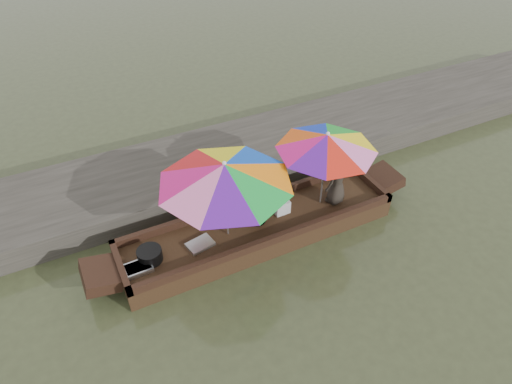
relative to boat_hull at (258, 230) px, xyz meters
name	(u,v)px	position (x,y,z in m)	size (l,w,h in m)	color
water	(258,237)	(0.00, 0.00, -0.17)	(80.00, 80.00, 0.00)	#434D2C
dock	(212,164)	(0.00, 2.20, 0.08)	(22.00, 2.20, 0.50)	#2D2B26
boat_hull	(258,230)	(0.00, 0.00, 0.00)	(5.07, 1.20, 0.35)	black
cooking_pot	(150,255)	(-1.99, 0.01, 0.28)	(0.41, 0.41, 0.22)	black
tray_crayfish	(138,268)	(-2.23, -0.13, 0.22)	(0.44, 0.31, 0.09)	silver
tray_scallop	(200,244)	(-1.14, -0.06, 0.21)	(0.44, 0.31, 0.06)	silver
charcoal_grill	(257,217)	(0.01, 0.07, 0.25)	(0.32, 0.32, 0.15)	black
supply_bag	(281,206)	(0.51, 0.09, 0.30)	(0.28, 0.22, 0.26)	silver
vendor	(337,178)	(1.58, -0.09, 0.71)	(0.52, 0.34, 1.06)	black
umbrella_bow	(226,200)	(-0.60, 0.00, 0.95)	(2.25, 2.25, 1.55)	blue
umbrella_stern	(324,169)	(1.31, 0.00, 0.95)	(1.79, 1.79, 1.55)	green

